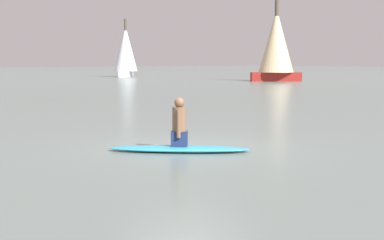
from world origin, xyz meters
TOP-DOWN VIEW (x-y plane):
  - ground_plane at (0.00, 0.00)m, footprint 400.00×400.00m
  - surfboard at (0.43, 0.31)m, footprint 2.75×2.54m
  - person_paddler at (0.43, 0.31)m, footprint 0.44×0.44m
  - sailboat_distant at (-33.48, -29.61)m, footprint 4.92×4.89m
  - sailboat_center_horizon at (-29.92, -52.95)m, footprint 4.23×4.23m

SIDE VIEW (x-z plane):
  - ground_plane at x=0.00m, z-range 0.00..0.00m
  - surfboard at x=0.43m, z-range 0.00..0.12m
  - person_paddler at x=0.43m, z-range 0.07..1.12m
  - sailboat_center_horizon at x=-29.92m, z-range -0.25..7.18m
  - sailboat_distant at x=-33.48m, z-range -0.26..7.81m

